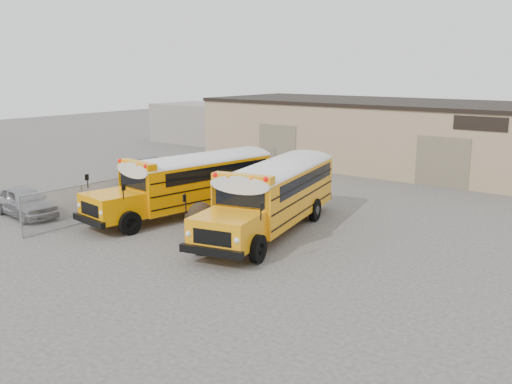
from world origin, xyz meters
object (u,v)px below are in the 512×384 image
Objects in this scene: school_bus_right at (319,168)px; car_silver at (24,201)px; school_bus_left at (276,164)px; car_dark at (154,169)px; tarp_bundle at (201,220)px; car_white at (157,176)px.

school_bus_right reaches higher than car_silver.
school_bus_left reaches higher than car_silver.
school_bus_right is 2.62× the size of car_dark.
tarp_bundle is 13.48m from car_dark.
school_bus_left is at bearing -175.61° from school_bus_right.
school_bus_left is at bearing 105.83° from tarp_bundle.
car_silver is 0.91× the size of car_white.
tarp_bundle is 0.33× the size of car_white.
school_bus_left is at bearing -75.47° from car_white.
car_white reaches higher than car_dark.
tarp_bundle is at bearing -74.17° from school_bus_left.
school_bus_left reaches higher than tarp_bundle.
school_bus_right is 11.48m from car_dark.
school_bus_left is 8.83m from car_dark.
school_bus_right reaches higher than school_bus_left.
school_bus_right is 6.91× the size of tarp_bundle.
car_silver is at bearing -164.63° from tarp_bundle.
school_bus_right is 2.28× the size of car_white.
school_bus_right is at bearing -96.16° from car_dark.
school_bus_left is 0.96× the size of school_bus_right.
car_dark is at bearing -171.92° from school_bus_left.
school_bus_left reaches higher than car_dark.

